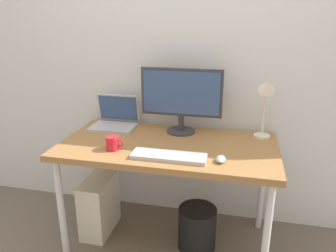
# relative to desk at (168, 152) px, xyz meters

# --- Properties ---
(ground_plane) EXTENTS (6.00, 6.00, 0.00)m
(ground_plane) POSITION_rel_desk_xyz_m (0.00, 0.00, -0.68)
(ground_plane) COLOR #665B51
(back_wall) EXTENTS (4.40, 0.04, 2.60)m
(back_wall) POSITION_rel_desk_xyz_m (0.00, 0.42, 0.62)
(back_wall) COLOR silver
(back_wall) RESTS_ON ground_plane
(desk) EXTENTS (1.40, 0.73, 0.75)m
(desk) POSITION_rel_desk_xyz_m (0.00, 0.00, 0.00)
(desk) COLOR olive
(desk) RESTS_ON ground_plane
(monitor) EXTENTS (0.56, 0.20, 0.45)m
(monitor) POSITION_rel_desk_xyz_m (0.04, 0.23, 0.32)
(monitor) COLOR #333338
(monitor) RESTS_ON desk
(laptop) EXTENTS (0.32, 0.26, 0.23)m
(laptop) POSITION_rel_desk_xyz_m (-0.46, 0.25, 0.12)
(laptop) COLOR #B2B2B7
(laptop) RESTS_ON desk
(desk_lamp) EXTENTS (0.11, 0.16, 0.43)m
(desk_lamp) POSITION_rel_desk_xyz_m (0.60, 0.23, 0.37)
(desk_lamp) COLOR silver
(desk_lamp) RESTS_ON desk
(keyboard) EXTENTS (0.44, 0.14, 0.02)m
(keyboard) POSITION_rel_desk_xyz_m (0.06, -0.22, 0.08)
(keyboard) COLOR #B2B2B7
(keyboard) RESTS_ON desk
(mouse) EXTENTS (0.06, 0.09, 0.03)m
(mouse) POSITION_rel_desk_xyz_m (0.36, -0.21, 0.08)
(mouse) COLOR #B2B2B7
(mouse) RESTS_ON desk
(coffee_mug) EXTENTS (0.12, 0.08, 0.09)m
(coffee_mug) POSITION_rel_desk_xyz_m (-0.31, -0.18, 0.11)
(coffee_mug) COLOR red
(coffee_mug) RESTS_ON desk
(computer_tower) EXTENTS (0.18, 0.36, 0.42)m
(computer_tower) POSITION_rel_desk_xyz_m (-0.52, 0.00, -0.47)
(computer_tower) COLOR silver
(computer_tower) RESTS_ON ground_plane
(wastebasket) EXTENTS (0.26, 0.26, 0.30)m
(wastebasket) POSITION_rel_desk_xyz_m (0.21, -0.03, -0.53)
(wastebasket) COLOR black
(wastebasket) RESTS_ON ground_plane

